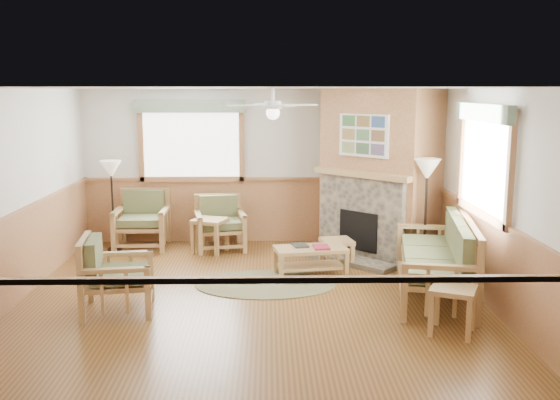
{
  "coord_description": "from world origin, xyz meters",
  "views": [
    {
      "loc": [
        0.23,
        -7.92,
        2.67
      ],
      "look_at": [
        0.4,
        0.7,
        1.15
      ],
      "focal_mm": 40.0,
      "sensor_mm": 36.0,
      "label": 1
    }
  ],
  "objects_px": {
    "floor_lamp_left": "(113,206)",
    "end_table_sofa": "(453,310)",
    "footstool": "(337,252)",
    "armchair_left": "(117,274)",
    "armchair_back_left": "(142,220)",
    "armchair_back_right": "(220,223)",
    "coffee_table": "(311,261)",
    "floor_lamp_right": "(425,216)",
    "end_table_chairs": "(210,236)",
    "sofa": "(434,257)"
  },
  "relations": [
    {
      "from": "armchair_back_left",
      "to": "footstool",
      "type": "xyz_separation_m",
      "value": [
        3.22,
        -1.13,
        -0.29
      ]
    },
    {
      "from": "armchair_back_left",
      "to": "end_table_sofa",
      "type": "distance_m",
      "value": 5.76
    },
    {
      "from": "footstool",
      "to": "coffee_table",
      "type": "bearing_deg",
      "value": -129.69
    },
    {
      "from": "armchair_left",
      "to": "floor_lamp_left",
      "type": "relative_size",
      "value": 0.61
    },
    {
      "from": "armchair_left",
      "to": "floor_lamp_right",
      "type": "height_order",
      "value": "floor_lamp_right"
    },
    {
      "from": "armchair_back_left",
      "to": "floor_lamp_left",
      "type": "distance_m",
      "value": 0.55
    },
    {
      "from": "floor_lamp_left",
      "to": "end_table_sofa",
      "type": "bearing_deg",
      "value": -39.02
    },
    {
      "from": "end_table_chairs",
      "to": "armchair_back_right",
      "type": "bearing_deg",
      "value": 57.03
    },
    {
      "from": "armchair_back_right",
      "to": "footstool",
      "type": "bearing_deg",
      "value": -38.94
    },
    {
      "from": "coffee_table",
      "to": "footstool",
      "type": "xyz_separation_m",
      "value": [
        0.44,
        0.53,
        -0.01
      ]
    },
    {
      "from": "armchair_left",
      "to": "floor_lamp_right",
      "type": "relative_size",
      "value": 0.54
    },
    {
      "from": "armchair_left",
      "to": "footstool",
      "type": "bearing_deg",
      "value": -63.29
    },
    {
      "from": "armchair_back_right",
      "to": "end_table_chairs",
      "type": "height_order",
      "value": "armchair_back_right"
    },
    {
      "from": "armchair_back_right",
      "to": "footstool",
      "type": "relative_size",
      "value": 1.95
    },
    {
      "from": "armchair_back_left",
      "to": "armchair_back_right",
      "type": "xyz_separation_m",
      "value": [
        1.35,
        -0.12,
        -0.04
      ]
    },
    {
      "from": "coffee_table",
      "to": "floor_lamp_left",
      "type": "relative_size",
      "value": 0.68
    },
    {
      "from": "floor_lamp_left",
      "to": "armchair_back_left",
      "type": "bearing_deg",
      "value": 20.08
    },
    {
      "from": "coffee_table",
      "to": "end_table_chairs",
      "type": "bearing_deg",
      "value": 130.43
    },
    {
      "from": "armchair_left",
      "to": "sofa",
      "type": "bearing_deg",
      "value": -90.46
    },
    {
      "from": "armchair_back_left",
      "to": "floor_lamp_right",
      "type": "distance_m",
      "value": 4.75
    },
    {
      "from": "armchair_back_right",
      "to": "floor_lamp_left",
      "type": "height_order",
      "value": "floor_lamp_left"
    },
    {
      "from": "armchair_back_right",
      "to": "end_table_chairs",
      "type": "bearing_deg",
      "value": -133.65
    },
    {
      "from": "armchair_left",
      "to": "armchair_back_right",
      "type": "bearing_deg",
      "value": -26.66
    },
    {
      "from": "sofa",
      "to": "floor_lamp_right",
      "type": "distance_m",
      "value": 1.14
    },
    {
      "from": "coffee_table",
      "to": "floor_lamp_right",
      "type": "bearing_deg",
      "value": -5.84
    },
    {
      "from": "coffee_table",
      "to": "end_table_sofa",
      "type": "bearing_deg",
      "value": -68.14
    },
    {
      "from": "sofa",
      "to": "footstool",
      "type": "distance_m",
      "value": 1.88
    },
    {
      "from": "sofa",
      "to": "end_table_chairs",
      "type": "bearing_deg",
      "value": -115.04
    },
    {
      "from": "armchair_back_left",
      "to": "end_table_chairs",
      "type": "distance_m",
      "value": 1.26
    },
    {
      "from": "sofa",
      "to": "end_table_sofa",
      "type": "height_order",
      "value": "sofa"
    },
    {
      "from": "end_table_chairs",
      "to": "sofa",
      "type": "bearing_deg",
      "value": -35.53
    },
    {
      "from": "end_table_sofa",
      "to": "floor_lamp_right",
      "type": "height_order",
      "value": "floor_lamp_right"
    },
    {
      "from": "end_table_sofa",
      "to": "floor_lamp_left",
      "type": "distance_m",
      "value": 6.0
    },
    {
      "from": "armchair_back_right",
      "to": "floor_lamp_right",
      "type": "relative_size",
      "value": 0.53
    },
    {
      "from": "sofa",
      "to": "end_table_chairs",
      "type": "xyz_separation_m",
      "value": [
        -3.15,
        2.25,
        -0.23
      ]
    },
    {
      "from": "footstool",
      "to": "floor_lamp_left",
      "type": "xyz_separation_m",
      "value": [
        -3.67,
        0.96,
        0.57
      ]
    },
    {
      "from": "armchair_back_left",
      "to": "floor_lamp_right",
      "type": "bearing_deg",
      "value": -19.38
    },
    {
      "from": "footstool",
      "to": "armchair_left",
      "type": "bearing_deg",
      "value": -145.54
    },
    {
      "from": "end_table_sofa",
      "to": "floor_lamp_left",
      "type": "height_order",
      "value": "floor_lamp_left"
    },
    {
      "from": "footstool",
      "to": "end_table_sofa",
      "type": "bearing_deg",
      "value": -70.7
    },
    {
      "from": "end_table_sofa",
      "to": "floor_lamp_left",
      "type": "relative_size",
      "value": 0.35
    },
    {
      "from": "armchair_back_right",
      "to": "coffee_table",
      "type": "height_order",
      "value": "armchair_back_right"
    },
    {
      "from": "floor_lamp_left",
      "to": "sofa",
      "type": "bearing_deg",
      "value": -27.03
    },
    {
      "from": "armchair_back_left",
      "to": "floor_lamp_left",
      "type": "bearing_deg",
      "value": -160.48
    },
    {
      "from": "armchair_back_left",
      "to": "coffee_table",
      "type": "distance_m",
      "value": 3.25
    },
    {
      "from": "floor_lamp_right",
      "to": "armchair_left",
      "type": "bearing_deg",
      "value": -159.08
    },
    {
      "from": "sofa",
      "to": "floor_lamp_left",
      "type": "bearing_deg",
      "value": -106.54
    },
    {
      "from": "armchair_left",
      "to": "floor_lamp_left",
      "type": "bearing_deg",
      "value": 6.74
    },
    {
      "from": "armchair_back_left",
      "to": "armchair_left",
      "type": "relative_size",
      "value": 1.05
    },
    {
      "from": "sofa",
      "to": "floor_lamp_right",
      "type": "relative_size",
      "value": 1.31
    }
  ]
}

